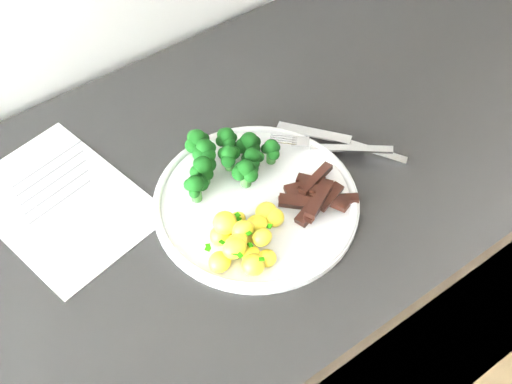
{
  "coord_description": "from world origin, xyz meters",
  "views": [
    {
      "loc": [
        -0.28,
        1.15,
        1.68
      ],
      "look_at": [
        0.05,
        1.6,
        0.96
      ],
      "focal_mm": 45.87,
      "sensor_mm": 36.0,
      "label": 1
    }
  ],
  "objects": [
    {
      "name": "broccoli",
      "position": [
        0.05,
        1.68,
        0.98
      ],
      "size": [
        0.16,
        0.13,
        0.06
      ],
      "color": "#295C21",
      "rests_on": "plate"
    },
    {
      "name": "fork",
      "position": [
        0.2,
        1.61,
        0.95
      ],
      "size": [
        0.14,
        0.14,
        0.02
      ],
      "color": "silver",
      "rests_on": "plate"
    },
    {
      "name": "plate",
      "position": [
        0.05,
        1.6,
        0.94
      ],
      "size": [
        0.29,
        0.29,
        0.02
      ],
      "color": "white",
      "rests_on": "counter"
    },
    {
      "name": "beef_strips",
      "position": [
        0.12,
        1.56,
        0.95
      ],
      "size": [
        0.1,
        0.1,
        0.03
      ],
      "color": "black",
      "rests_on": "plate"
    },
    {
      "name": "counter",
      "position": [
        0.05,
        1.66,
        0.47
      ],
      "size": [
        2.49,
        0.62,
        0.93
      ],
      "color": "black",
      "rests_on": "ground"
    },
    {
      "name": "recipe_paper",
      "position": [
        -0.17,
        1.77,
        0.93
      ],
      "size": [
        0.24,
        0.3,
        0.0
      ],
      "color": "white",
      "rests_on": "counter"
    },
    {
      "name": "potatoes",
      "position": [
        -0.01,
        1.55,
        0.96
      ],
      "size": [
        0.13,
        0.1,
        0.05
      ],
      "color": "yellow",
      "rests_on": "plate"
    },
    {
      "name": "knife",
      "position": [
        0.24,
        1.6,
        0.94
      ],
      "size": [
        0.13,
        0.18,
        0.02
      ],
      "color": "silver",
      "rests_on": "plate"
    }
  ]
}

